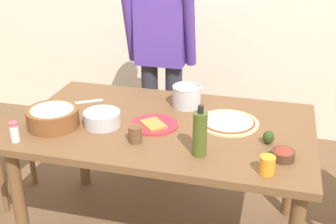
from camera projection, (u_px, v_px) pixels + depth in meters
The scene contains 14 objects.
dining_table at pixel (166, 139), 2.45m from camera, with size 1.60×0.96×0.76m.
person_cook at pixel (161, 51), 3.06m from camera, with size 0.49×0.25×1.62m.
pizza_raw_on_board at pixel (228, 122), 2.41m from camera, with size 0.34×0.34×0.02m.
plate_with_slice at pixel (154, 124), 2.39m from camera, with size 0.26×0.26×0.02m.
popcorn_bowl at pixel (53, 116), 2.36m from camera, with size 0.28×0.28×0.11m.
mixing_bowl_steel at pixel (102, 119), 2.38m from camera, with size 0.20×0.20×0.08m.
small_sauce_bowl at pixel (283, 154), 2.06m from camera, with size 0.11×0.11×0.06m.
olive_oil_bottle at pixel (200, 133), 2.06m from camera, with size 0.07×0.07×0.26m.
steel_pot at pixel (187, 96), 2.61m from camera, with size 0.17×0.17×0.13m.
cup_orange at pixel (267, 165), 1.94m from camera, with size 0.07×0.07×0.09m, color orange.
cup_small_brown at pixel (135, 134), 2.21m from camera, with size 0.07×0.07×0.09m, color brown.
salt_shaker at pixel (14, 132), 2.21m from camera, with size 0.04×0.04×0.11m.
chef_knife at pixel (73, 103), 2.66m from camera, with size 0.26×0.18×0.02m.
avocado at pixel (268, 137), 2.19m from camera, with size 0.06×0.06×0.07m, color #2D4219.
Camera 1 is at (0.56, -2.09, 1.82)m, focal length 46.92 mm.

